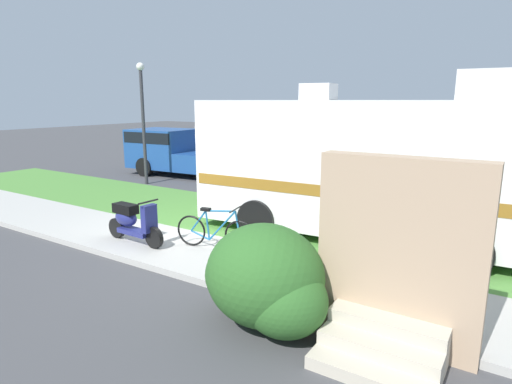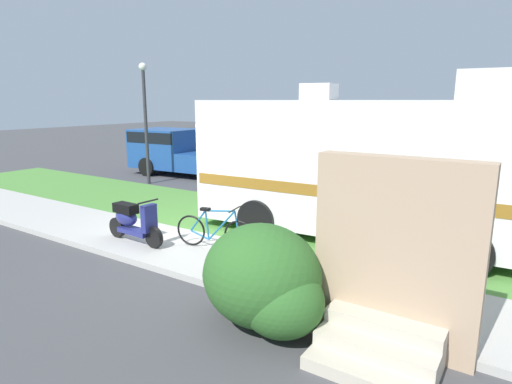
{
  "view_description": "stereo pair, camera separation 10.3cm",
  "coord_description": "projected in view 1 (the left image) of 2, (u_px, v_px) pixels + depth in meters",
  "views": [
    {
      "loc": [
        6.49,
        -7.27,
        3.04
      ],
      "look_at": [
        1.64,
        0.3,
        1.1
      ],
      "focal_mm": 29.79,
      "sensor_mm": 36.0,
      "label": 1
    },
    {
      "loc": [
        6.57,
        -7.21,
        3.04
      ],
      "look_at": [
        1.64,
        0.3,
        1.1
      ],
      "focal_mm": 29.79,
      "sensor_mm": 36.0,
      "label": 2
    }
  ],
  "objects": [
    {
      "name": "ground_plane",
      "position": [
        191.0,
        232.0,
        10.05
      ],
      "size": [
        80.0,
        80.0,
        0.0
      ],
      "primitive_type": "plane",
      "color": "#424244"
    },
    {
      "name": "bush_by_porch",
      "position": [
        264.0,
        280.0,
        5.76
      ],
      "size": [
        1.97,
        1.48,
        1.4
      ],
      "color": "#2D6026",
      "rests_on": "ground"
    },
    {
      "name": "bottle_green",
      "position": [
        451.0,
        310.0,
        5.8
      ],
      "size": [
        0.07,
        0.07,
        0.29
      ],
      "color": "#B2B2B7",
      "rests_on": "ground"
    },
    {
      "name": "porch_steps",
      "position": [
        394.0,
        275.0,
        5.16
      ],
      "size": [
        2.0,
        1.26,
        2.4
      ],
      "color": "#BCB29E",
      "rests_on": "ground"
    },
    {
      "name": "sidewalk",
      "position": [
        154.0,
        243.0,
        9.05
      ],
      "size": [
        24.0,
        2.0,
        0.12
      ],
      "color": "#ADAAA3",
      "rests_on": "ground"
    },
    {
      "name": "bicycle",
      "position": [
        215.0,
        231.0,
        8.47
      ],
      "size": [
        1.68,
        0.55,
        0.87
      ],
      "color": "black",
      "rests_on": "ground"
    },
    {
      "name": "motorhome_rv",
      "position": [
        368.0,
        164.0,
        9.2
      ],
      "size": [
        7.33,
        2.94,
        3.55
      ],
      "color": "silver",
      "rests_on": "ground"
    },
    {
      "name": "street_lamp_post",
      "position": [
        143.0,
        112.0,
        15.26
      ],
      "size": [
        0.28,
        0.28,
        4.35
      ],
      "color": "#333338",
      "rests_on": "ground"
    },
    {
      "name": "scooter",
      "position": [
        132.0,
        221.0,
        8.85
      ],
      "size": [
        1.62,
        0.5,
        0.97
      ],
      "color": "black",
      "rests_on": "ground"
    },
    {
      "name": "pickup_truck_near",
      "position": [
        180.0,
        151.0,
        17.53
      ],
      "size": [
        5.74,
        2.42,
        1.87
      ],
      "color": "#1E478C",
      "rests_on": "ground"
    },
    {
      "name": "grass_strip",
      "position": [
        229.0,
        216.0,
        11.27
      ],
      "size": [
        24.0,
        3.4,
        0.08
      ],
      "color": "#4C8438",
      "rests_on": "ground"
    }
  ]
}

